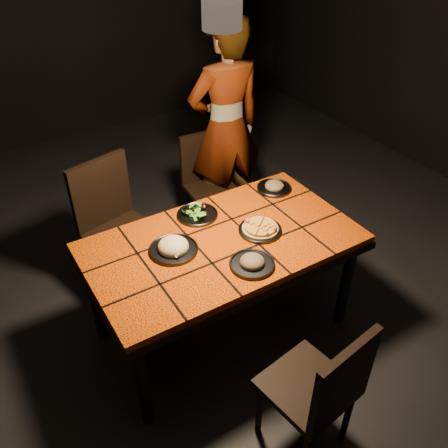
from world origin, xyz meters
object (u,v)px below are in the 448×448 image
chair_near (322,388)px  chair_far_left (114,219)px  dining_table (223,250)px  plate_pasta (173,247)px  plate_pizza (260,229)px  diner (226,128)px  chair_far_right (208,178)px

chair_near → chair_far_left: 1.80m
dining_table → plate_pasta: plate_pasta is taller
chair_far_left → dining_table: bearing=-77.1°
plate_pasta → chair_far_left: bearing=98.6°
chair_far_left → chair_near: bearing=-92.3°
chair_near → dining_table: bearing=-100.5°
plate_pizza → chair_far_left: bearing=127.4°
plate_pizza → plate_pasta: (-0.53, 0.11, 0.01)m
chair_far_left → plate_pasta: size_ratio=3.47×
dining_table → chair_far_left: size_ratio=1.64×
chair_near → plate_pizza: bearing=-115.0°
chair_near → chair_far_left: (-0.37, 1.76, 0.06)m
diner → chair_far_left: bearing=18.7°
chair_near → plate_pizza: size_ratio=2.87×
dining_table → plate_pasta: (-0.29, 0.06, 0.10)m
chair_near → diner: size_ratio=0.51×
chair_near → plate_pasta: 1.10m
dining_table → chair_far_right: chair_far_right is taller
dining_table → chair_near: chair_near is taller
diner → plate_pizza: size_ratio=5.63×
diner → chair_near: bearing=74.2°
chair_far_right → plate_pizza: chair_far_right is taller
chair_far_left → chair_far_right: bearing=2.0°
plate_pasta → chair_near: bearing=-76.1°
chair_near → chair_far_right: size_ratio=1.05×
chair_far_left → diner: bearing=0.8°
chair_far_right → diner: size_ratio=0.49×
dining_table → plate_pasta: bearing=167.8°
dining_table → plate_pizza: (0.24, -0.05, 0.10)m
dining_table → plate_pizza: bearing=-10.9°
chair_far_left → plate_pizza: chair_far_left is taller
chair_far_right → diner: bearing=13.1°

